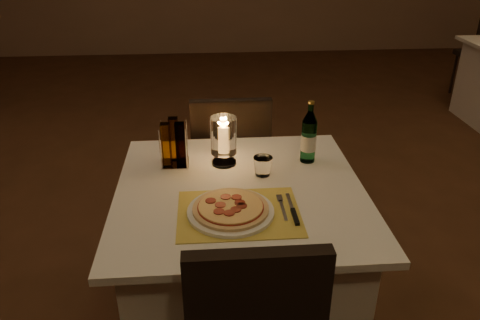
{
  "coord_description": "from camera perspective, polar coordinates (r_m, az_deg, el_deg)",
  "views": [
    {
      "loc": [
        -0.33,
        -1.84,
        1.7
      ],
      "look_at": [
        -0.2,
        -0.19,
        0.86
      ],
      "focal_mm": 35.0,
      "sensor_mm": 36.0,
      "label": 1
    }
  ],
  "objects": [
    {
      "name": "cruet_caddy",
      "position": [
        2.05,
        -8.08,
        1.85
      ],
      "size": [
        0.12,
        0.12,
        0.21
      ],
      "color": "white",
      "rests_on": "main_table"
    },
    {
      "name": "tumbler",
      "position": [
        1.97,
        2.81,
        -0.76
      ],
      "size": [
        0.08,
        0.08,
        0.08
      ],
      "primitive_type": null,
      "color": "white",
      "rests_on": "main_table"
    },
    {
      "name": "fork",
      "position": [
        1.78,
        5.11,
        -5.54
      ],
      "size": [
        0.02,
        0.18,
        0.0
      ],
      "color": "silver",
      "rests_on": "placemat"
    },
    {
      "name": "knife",
      "position": [
        1.73,
        6.59,
        -6.47
      ],
      "size": [
        0.02,
        0.22,
        0.01
      ],
      "color": "black",
      "rests_on": "placemat"
    },
    {
      "name": "floor",
      "position": [
        2.53,
        4.4,
        -15.62
      ],
      "size": [
        8.0,
        10.0,
        0.02
      ],
      "primitive_type": "cube",
      "color": "#4D2B18",
      "rests_on": "ground"
    },
    {
      "name": "pizza",
      "position": [
        1.72,
        -1.16,
        -5.84
      ],
      "size": [
        0.28,
        0.28,
        0.02
      ],
      "color": "#D8B77F",
      "rests_on": "plate"
    },
    {
      "name": "hurricane_candle",
      "position": [
        2.03,
        -2.02,
        2.8
      ],
      "size": [
        0.11,
        0.11,
        0.22
      ],
      "color": "white",
      "rests_on": "main_table"
    },
    {
      "name": "main_table",
      "position": [
        2.1,
        0.04,
        -12.18
      ],
      "size": [
        1.0,
        1.0,
        0.74
      ],
      "color": "silver",
      "rests_on": "ground"
    },
    {
      "name": "water_bottle",
      "position": [
        2.08,
        8.38,
        2.72
      ],
      "size": [
        0.07,
        0.07,
        0.28
      ],
      "color": "#5EB078",
      "rests_on": "main_table"
    },
    {
      "name": "placemat",
      "position": [
        1.73,
        -0.14,
        -6.5
      ],
      "size": [
        0.45,
        0.34,
        0.0
      ],
      "primitive_type": "cube",
      "color": "gold",
      "rests_on": "main_table"
    },
    {
      "name": "plate",
      "position": [
        1.73,
        -1.14,
        -6.29
      ],
      "size": [
        0.32,
        0.32,
        0.01
      ],
      "primitive_type": "cylinder",
      "color": "white",
      "rests_on": "placemat"
    },
    {
      "name": "chair_far",
      "position": [
        2.61,
        -1.19,
        0.79
      ],
      "size": [
        0.42,
        0.42,
        0.9
      ],
      "color": "black",
      "rests_on": "ground"
    }
  ]
}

